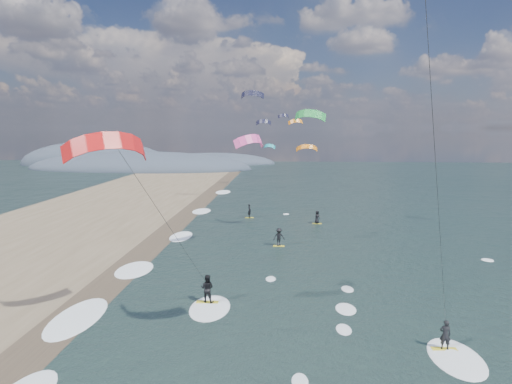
{
  "coord_description": "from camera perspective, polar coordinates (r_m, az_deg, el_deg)",
  "views": [
    {
      "loc": [
        0.99,
        -17.92,
        11.5
      ],
      "look_at": [
        -1.0,
        12.0,
        7.0
      ],
      "focal_mm": 30.0,
      "sensor_mm": 36.0,
      "label": 1
    }
  ],
  "objects": [
    {
      "name": "wet_sand_strip",
      "position": [
        32.87,
        -20.25,
        -12.49
      ],
      "size": [
        3.0,
        240.0,
        0.0
      ],
      "primitive_type": "cube",
      "color": "#382D23",
      "rests_on": "ground"
    },
    {
      "name": "shoreline_surf",
      "position": [
        36.59,
        -15.45,
        -10.1
      ],
      "size": [
        2.4,
        79.4,
        0.11
      ],
      "color": "white",
      "rests_on": "ground"
    },
    {
      "name": "far_kitesurfers",
      "position": [
        47.12,
        3.56,
        -4.5
      ],
      "size": [
        9.57,
        14.06,
        1.83
      ],
      "color": "gold",
      "rests_on": "ground"
    },
    {
      "name": "kitesurfer_near_b",
      "position": [
        23.85,
        -14.39,
        -0.63
      ],
      "size": [
        7.28,
        9.28,
        12.09
      ],
      "color": "gold",
      "rests_on": "ground"
    },
    {
      "name": "coastal_hills",
      "position": [
        134.36,
        -16.17,
        3.29
      ],
      "size": [
        80.0,
        41.0,
        15.0
      ],
      "color": "#3D4756",
      "rests_on": "ground"
    },
    {
      "name": "bg_kite_field",
      "position": [
        74.67,
        3.56,
        8.93
      ],
      "size": [
        12.83,
        71.34,
        10.48
      ],
      "color": "black",
      "rests_on": "ground"
    },
    {
      "name": "ground",
      "position": [
        21.31,
        0.59,
        -24.12
      ],
      "size": [
        260.0,
        260.0,
        0.0
      ],
      "primitive_type": "plane",
      "color": "black",
      "rests_on": "ground"
    },
    {
      "name": "kitesurfer_near_a",
      "position": [
        17.65,
        22.3,
        15.93
      ],
      "size": [
        7.57,
        8.25,
        18.48
      ],
      "color": "gold",
      "rests_on": "ground"
    }
  ]
}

